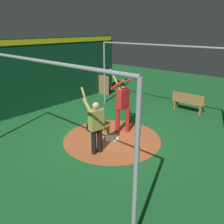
# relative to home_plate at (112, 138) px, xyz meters

# --- Properties ---
(ground_plane) EXTENTS (25.91, 25.91, 0.00)m
(ground_plane) POSITION_rel_home_plate_xyz_m (0.00, 0.00, -0.01)
(ground_plane) COLOR #195B28
(dirt_circle) EXTENTS (3.23, 3.23, 0.01)m
(dirt_circle) POSITION_rel_home_plate_xyz_m (0.00, 0.00, -0.01)
(dirt_circle) COLOR #AD562D
(dirt_circle) RESTS_ON ground
(home_plate) EXTENTS (0.59, 0.59, 0.01)m
(home_plate) POSITION_rel_home_plate_xyz_m (0.00, 0.00, 0.00)
(home_plate) COLOR white
(home_plate) RESTS_ON dirt_circle
(batter) EXTENTS (0.68, 0.49, 2.22)m
(batter) POSITION_rel_home_plate_xyz_m (-0.08, 0.64, 1.16)
(batter) COLOR maroon
(batter) RESTS_ON ground
(catcher) EXTENTS (0.58, 0.40, 0.96)m
(catcher) POSITION_rel_home_plate_xyz_m (-0.83, 0.05, 0.37)
(catcher) COLOR black
(catcher) RESTS_ON ground
(visitor) EXTENTS (0.60, 0.51, 1.95)m
(visitor) POSITION_rel_home_plate_xyz_m (0.24, -0.97, 0.89)
(visitor) COLOR black
(visitor) RESTS_ON ground
(back_wall) EXTENTS (0.22, 9.91, 3.10)m
(back_wall) POSITION_rel_home_plate_xyz_m (-4.42, 0.00, 1.55)
(back_wall) COLOR #0C3D26
(back_wall) RESTS_ON ground
(cage_frame) EXTENTS (5.76, 5.48, 2.91)m
(cage_frame) POSITION_rel_home_plate_xyz_m (0.00, 0.00, 2.04)
(cage_frame) COLOR gray
(cage_frame) RESTS_ON ground
(bat_rack) EXTENTS (1.18, 0.20, 1.05)m
(bat_rack) POSITION_rel_home_plate_xyz_m (-4.18, 3.85, 0.48)
(bat_rack) COLOR olive
(bat_rack) RESTS_ON ground
(bench) EXTENTS (1.40, 0.36, 0.85)m
(bench) POSITION_rel_home_plate_xyz_m (0.79, 4.16, 0.42)
(bench) COLOR olive
(bench) RESTS_ON ground
(baseball_0) EXTENTS (0.07, 0.07, 0.07)m
(baseball_0) POSITION_rel_home_plate_xyz_m (0.06, -0.73, 0.03)
(baseball_0) COLOR white
(baseball_0) RESTS_ON dirt_circle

